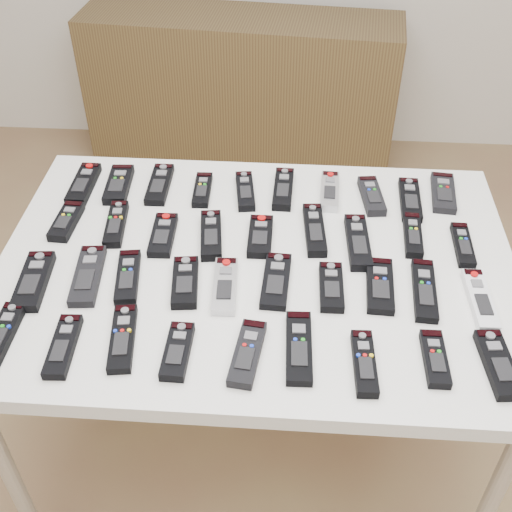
# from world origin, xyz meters

# --- Properties ---
(ground) EXTENTS (4.00, 4.00, 0.00)m
(ground) POSITION_xyz_m (0.00, 0.00, 0.00)
(ground) COLOR brown
(ground) RESTS_ON ground
(table) EXTENTS (1.25, 0.88, 0.78)m
(table) POSITION_xyz_m (-0.08, 0.07, 0.72)
(table) COLOR white
(table) RESTS_ON ground
(sideboard) EXTENTS (1.50, 0.51, 0.74)m
(sideboard) POSITION_xyz_m (-0.28, 1.78, 0.37)
(sideboard) COLOR #44301B
(sideboard) RESTS_ON ground
(remote_0) EXTENTS (0.06, 0.18, 0.02)m
(remote_0) POSITION_xyz_m (-0.58, 0.35, 0.79)
(remote_0) COLOR black
(remote_0) RESTS_ON table
(remote_1) EXTENTS (0.07, 0.17, 0.02)m
(remote_1) POSITION_xyz_m (-0.49, 0.36, 0.79)
(remote_1) COLOR black
(remote_1) RESTS_ON table
(remote_2) EXTENTS (0.06, 0.18, 0.02)m
(remote_2) POSITION_xyz_m (-0.37, 0.37, 0.79)
(remote_2) COLOR black
(remote_2) RESTS_ON table
(remote_3) EXTENTS (0.05, 0.15, 0.02)m
(remote_3) POSITION_xyz_m (-0.25, 0.35, 0.79)
(remote_3) COLOR black
(remote_3) RESTS_ON table
(remote_4) EXTENTS (0.07, 0.17, 0.02)m
(remote_4) POSITION_xyz_m (-0.13, 0.35, 0.79)
(remote_4) COLOR black
(remote_4) RESTS_ON table
(remote_5) EXTENTS (0.05, 0.18, 0.02)m
(remote_5) POSITION_xyz_m (-0.03, 0.37, 0.79)
(remote_5) COLOR black
(remote_5) RESTS_ON table
(remote_6) EXTENTS (0.05, 0.17, 0.02)m
(remote_6) POSITION_xyz_m (0.10, 0.36, 0.79)
(remote_6) COLOR #B7B7BC
(remote_6) RESTS_ON table
(remote_7) EXTENTS (0.07, 0.16, 0.02)m
(remote_7) POSITION_xyz_m (0.21, 0.35, 0.79)
(remote_7) COLOR black
(remote_7) RESTS_ON table
(remote_8) EXTENTS (0.06, 0.18, 0.02)m
(remote_8) POSITION_xyz_m (0.31, 0.34, 0.79)
(remote_8) COLOR black
(remote_8) RESTS_ON table
(remote_9) EXTENTS (0.08, 0.18, 0.02)m
(remote_9) POSITION_xyz_m (0.41, 0.38, 0.79)
(remote_9) COLOR black
(remote_9) RESTS_ON table
(remote_10) EXTENTS (0.06, 0.15, 0.02)m
(remote_10) POSITION_xyz_m (-0.58, 0.18, 0.79)
(remote_10) COLOR black
(remote_10) RESTS_ON table
(remote_11) EXTENTS (0.06, 0.18, 0.02)m
(remote_11) POSITION_xyz_m (-0.45, 0.18, 0.79)
(remote_11) COLOR black
(remote_11) RESTS_ON table
(remote_12) EXTENTS (0.06, 0.16, 0.02)m
(remote_12) POSITION_xyz_m (-0.32, 0.15, 0.79)
(remote_12) COLOR black
(remote_12) RESTS_ON table
(remote_13) EXTENTS (0.07, 0.18, 0.02)m
(remote_13) POSITION_xyz_m (-0.20, 0.15, 0.79)
(remote_13) COLOR black
(remote_13) RESTS_ON table
(remote_14) EXTENTS (0.06, 0.15, 0.02)m
(remote_14) POSITION_xyz_m (-0.08, 0.16, 0.79)
(remote_14) COLOR black
(remote_14) RESTS_ON table
(remote_15) EXTENTS (0.06, 0.20, 0.02)m
(remote_15) POSITION_xyz_m (0.06, 0.19, 0.79)
(remote_15) COLOR black
(remote_15) RESTS_ON table
(remote_16) EXTENTS (0.06, 0.20, 0.02)m
(remote_16) POSITION_xyz_m (0.16, 0.15, 0.79)
(remote_16) COLOR black
(remote_16) RESTS_ON table
(remote_17) EXTENTS (0.05, 0.16, 0.02)m
(remote_17) POSITION_xyz_m (0.30, 0.19, 0.79)
(remote_17) COLOR black
(remote_17) RESTS_ON table
(remote_18) EXTENTS (0.04, 0.16, 0.02)m
(remote_18) POSITION_xyz_m (0.42, 0.16, 0.79)
(remote_18) COLOR black
(remote_18) RESTS_ON table
(remote_19) EXTENTS (0.08, 0.19, 0.02)m
(remote_19) POSITION_xyz_m (-0.59, -0.04, 0.79)
(remote_19) COLOR black
(remote_19) RESTS_ON table
(remote_20) EXTENTS (0.08, 0.20, 0.02)m
(remote_20) POSITION_xyz_m (-0.47, -0.01, 0.79)
(remote_20) COLOR black
(remote_20) RESTS_ON table
(remote_21) EXTENTS (0.07, 0.18, 0.02)m
(remote_21) POSITION_xyz_m (-0.38, -0.01, 0.79)
(remote_21) COLOR black
(remote_21) RESTS_ON table
(remote_22) EXTENTS (0.07, 0.16, 0.02)m
(remote_22) POSITION_xyz_m (-0.24, -0.02, 0.79)
(remote_22) COLOR black
(remote_22) RESTS_ON table
(remote_23) EXTENTS (0.06, 0.18, 0.02)m
(remote_23) POSITION_xyz_m (-0.15, -0.03, 0.79)
(remote_23) COLOR #B7B7BC
(remote_23) RESTS_ON table
(remote_24) EXTENTS (0.07, 0.18, 0.02)m
(remote_24) POSITION_xyz_m (-0.03, -0.00, 0.79)
(remote_24) COLOR black
(remote_24) RESTS_ON table
(remote_25) EXTENTS (0.06, 0.15, 0.02)m
(remote_25) POSITION_xyz_m (0.09, -0.01, 0.79)
(remote_25) COLOR black
(remote_25) RESTS_ON table
(remote_26) EXTENTS (0.07, 0.18, 0.02)m
(remote_26) POSITION_xyz_m (0.21, -0.00, 0.79)
(remote_26) COLOR black
(remote_26) RESTS_ON table
(remote_27) EXTENTS (0.06, 0.20, 0.02)m
(remote_27) POSITION_xyz_m (0.31, -0.01, 0.79)
(remote_27) COLOR black
(remote_27) RESTS_ON table
(remote_28) EXTENTS (0.05, 0.19, 0.02)m
(remote_28) POSITION_xyz_m (0.43, -0.03, 0.79)
(remote_28) COLOR silver
(remote_28) RESTS_ON table
(remote_29) EXTENTS (0.05, 0.17, 0.02)m
(remote_29) POSITION_xyz_m (-0.60, -0.21, 0.79)
(remote_29) COLOR black
(remote_29) RESTS_ON table
(remote_30) EXTENTS (0.06, 0.17, 0.02)m
(remote_30) POSITION_xyz_m (-0.46, -0.23, 0.79)
(remote_30) COLOR black
(remote_30) RESTS_ON table
(remote_31) EXTENTS (0.07, 0.19, 0.02)m
(remote_31) POSITION_xyz_m (-0.35, -0.20, 0.79)
(remote_31) COLOR black
(remote_31) RESTS_ON table
(remote_32) EXTENTS (0.05, 0.15, 0.02)m
(remote_32) POSITION_xyz_m (-0.23, -0.23, 0.79)
(remote_32) COLOR black
(remote_32) RESTS_ON table
(remote_33) EXTENTS (0.07, 0.17, 0.02)m
(remote_33) POSITION_xyz_m (-0.08, -0.22, 0.79)
(remote_33) COLOR black
(remote_33) RESTS_ON table
(remote_34) EXTENTS (0.06, 0.19, 0.02)m
(remote_34) POSITION_xyz_m (0.02, -0.20, 0.79)
(remote_34) COLOR black
(remote_34) RESTS_ON table
(remote_35) EXTENTS (0.05, 0.16, 0.02)m
(remote_35) POSITION_xyz_m (0.16, -0.23, 0.79)
(remote_35) COLOR black
(remote_35) RESTS_ON table
(remote_36) EXTENTS (0.05, 0.14, 0.02)m
(remote_36) POSITION_xyz_m (0.30, -0.21, 0.79)
(remote_36) COLOR black
(remote_36) RESTS_ON table
(remote_37) EXTENTS (0.07, 0.17, 0.02)m
(remote_37) POSITION_xyz_m (0.43, -0.22, 0.79)
(remote_37) COLOR black
(remote_37) RESTS_ON table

